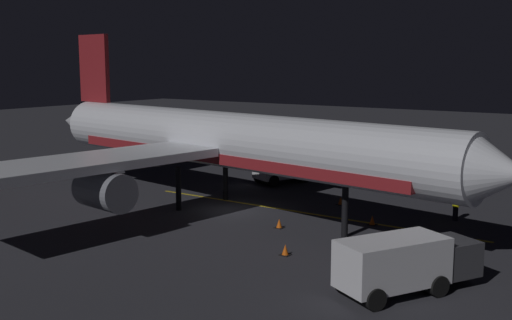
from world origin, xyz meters
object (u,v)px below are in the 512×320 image
at_px(catering_truck, 288,167).
at_px(ground_crew_worker, 456,206).
at_px(airliner, 223,142).
at_px(traffic_cone_near_right, 279,224).
at_px(traffic_cone_far, 341,201).
at_px(traffic_cone_under_wing, 372,221).
at_px(traffic_cone_near_left, 285,250).
at_px(baggage_truck, 404,264).

relative_size(catering_truck, ground_crew_worker, 3.66).
xyz_separation_m(airliner, catering_truck, (-10.39, -1.51, -3.16)).
relative_size(airliner, traffic_cone_near_right, 69.96).
distance_m(airliner, traffic_cone_far, 8.94).
bearing_deg(traffic_cone_under_wing, airliner, -78.81).
bearing_deg(traffic_cone_near_right, ground_crew_worker, 133.90).
xyz_separation_m(catering_truck, ground_crew_worker, (4.67, 14.78, -0.36)).
height_order(catering_truck, ground_crew_worker, catering_truck).
bearing_deg(traffic_cone_near_left, baggage_truck, 77.16).
bearing_deg(catering_truck, airliner, 8.27).
relative_size(baggage_truck, traffic_cone_under_wing, 11.96).
xyz_separation_m(traffic_cone_near_left, traffic_cone_far, (-11.52, -2.82, 0.00)).
bearing_deg(traffic_cone_near_right, traffic_cone_near_left, 35.93).
xyz_separation_m(ground_crew_worker, traffic_cone_near_right, (7.52, -7.82, -0.64)).
distance_m(airliner, catering_truck, 10.96).
xyz_separation_m(traffic_cone_under_wing, traffic_cone_far, (-3.67, -3.94, 0.00)).
distance_m(catering_truck, ground_crew_worker, 15.50).
bearing_deg(traffic_cone_under_wing, traffic_cone_near_left, -8.11).
xyz_separation_m(ground_crew_worker, traffic_cone_under_wing, (3.82, -3.69, -0.64)).
bearing_deg(ground_crew_worker, airliner, -66.69).
bearing_deg(catering_truck, baggage_truck, 43.04).
distance_m(catering_truck, traffic_cone_near_left, 19.17).
bearing_deg(traffic_cone_near_left, traffic_cone_near_right, -144.07).
bearing_deg(baggage_truck, traffic_cone_far, -143.81).
height_order(traffic_cone_near_right, traffic_cone_far, same).
bearing_deg(ground_crew_worker, traffic_cone_far, -88.86).
bearing_deg(baggage_truck, ground_crew_worker, -171.73).
distance_m(baggage_truck, traffic_cone_near_left, 6.97).
relative_size(traffic_cone_near_left, traffic_cone_under_wing, 1.00).
height_order(ground_crew_worker, traffic_cone_near_left, ground_crew_worker).
bearing_deg(traffic_cone_near_right, airliner, -108.36).
relative_size(traffic_cone_near_left, traffic_cone_near_right, 1.00).
xyz_separation_m(baggage_truck, catering_truck, (-17.88, -16.70, 0.00)).
distance_m(catering_truck, traffic_cone_far, 8.68).
xyz_separation_m(catering_truck, traffic_cone_under_wing, (8.50, 11.08, -1.00)).
bearing_deg(catering_truck, traffic_cone_near_left, 31.37).
bearing_deg(traffic_cone_under_wing, traffic_cone_near_right, -48.10).
distance_m(traffic_cone_near_right, traffic_cone_under_wing, 5.54).
height_order(baggage_truck, ground_crew_worker, baggage_truck).
relative_size(traffic_cone_under_wing, traffic_cone_far, 1.00).
xyz_separation_m(baggage_truck, traffic_cone_under_wing, (-9.38, -5.61, -1.00)).
relative_size(ground_crew_worker, traffic_cone_near_left, 3.16).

